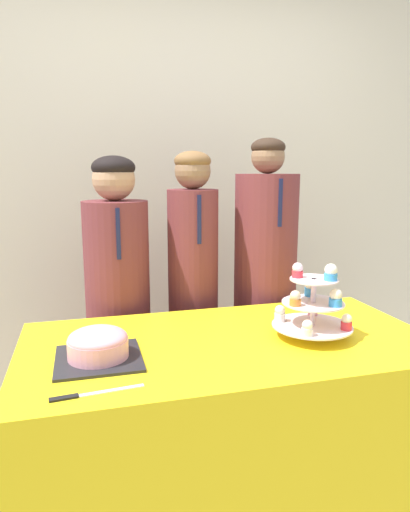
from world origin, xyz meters
The scene contains 8 objects.
wall_back centered at (0.00, 1.67, 1.35)m, with size 9.00×0.06×2.70m.
table centered at (0.00, 0.39, 0.39)m, with size 1.49×0.77×0.78m.
round_cake centered at (-0.47, 0.33, 0.83)m, with size 0.27×0.27×0.11m.
cake_knife centered at (-0.53, 0.09, 0.78)m, with size 0.26×0.04×0.01m.
cupcake_stand centered at (0.30, 0.34, 0.90)m, with size 0.30×0.30×0.28m.
student_0 centered at (-0.36, 0.98, 0.69)m, with size 0.30×0.30×1.45m.
student_1 centered at (0.01, 0.98, 0.72)m, with size 0.24×0.25×1.47m.
student_2 centered at (0.38, 0.98, 0.72)m, with size 0.31×0.32×1.54m.
Camera 1 is at (-0.50, -1.12, 1.38)m, focal length 32.00 mm.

